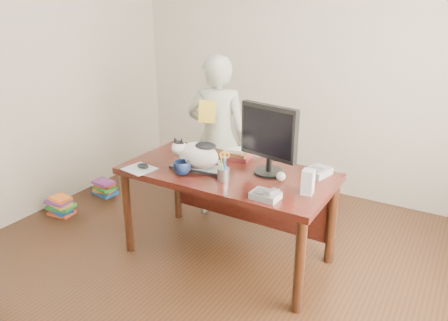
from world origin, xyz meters
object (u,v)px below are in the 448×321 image
cat (197,154)px  pen_cup (223,173)px  baseball (281,176)px  person (217,138)px  monitor (269,136)px  speaker (308,182)px  calculator (318,172)px  book_pile_b (104,188)px  phone (266,195)px  mouse (143,166)px  desk (232,185)px  book_stack (237,154)px  book_pile_a (61,206)px  keyboard (199,168)px  coffee_mug (182,168)px

cat → pen_cup: (0.28, -0.09, -0.06)m
baseball → person: size_ratio=0.04×
monitor → pen_cup: bearing=-117.9°
speaker → calculator: size_ratio=0.76×
person → book_pile_b: bearing=-9.2°
baseball → cat: bearing=-169.1°
phone → mouse: bearing=-177.1°
desk → speaker: 0.72m
pen_cup → mouse: (-0.65, -0.12, -0.04)m
cat → book_stack: cat is taller
pen_cup → book_pile_b: bearing=163.6°
mouse → book_pile_a: 1.36m
baseball → book_pile_a: size_ratio=0.25×
cat → baseball: (0.64, 0.12, -0.09)m
book_stack → phone: bearing=-51.8°
desk → calculator: bearing=16.8°
mouse → calculator: size_ratio=0.49×
mouse → book_stack: bearing=57.2°
baseball → book_pile_a: 2.30m
keyboard → book_pile_a: bearing=178.3°
mouse → baseball: 1.06m
person → pen_cup: bearing=102.3°
speaker → coffee_mug: bearing=-176.8°
cat → desk: bearing=32.2°
calculator → monitor: bearing=-140.2°
desk → baseball: size_ratio=23.96×
keyboard → monitor: bearing=14.7°
baseball → calculator: 0.30m
keyboard → calculator: calculator is taller
calculator → book_pile_a: size_ratio=0.82×
mouse → book_stack: (0.51, 0.56, 0.01)m
monitor → coffee_mug: monitor is taller
cat → phone: size_ratio=2.25×
baseball → mouse: bearing=-161.9°
calculator → book_pile_b: bearing=-169.3°
monitor → person: person is taller
mouse → book_pile_b: 1.49m
phone → baseball: (-0.04, 0.32, 0.01)m
coffee_mug → book_stack: size_ratio=0.52×
book_stack → person: person is taller
cat → keyboard: bearing=8.4°
desk → mouse: bearing=-147.2°
speaker → book_pile_b: bearing=163.6°
keyboard → book_pile_a: keyboard is taller
desk → book_pile_a: desk is taller
keyboard → book_pile_b: bearing=158.0°
person → book_pile_b: person is taller
phone → calculator: phone is taller
monitor → pen_cup: 0.42m
keyboard → pen_cup: (0.27, -0.09, 0.05)m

